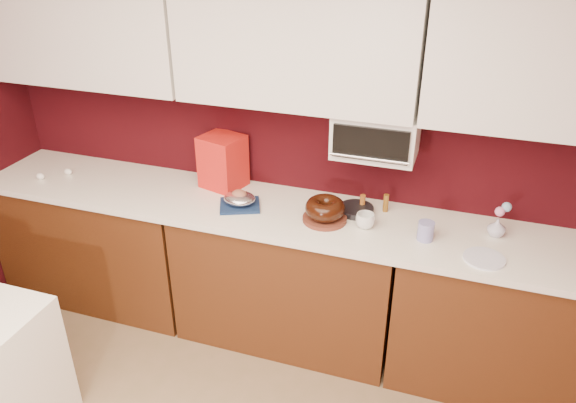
# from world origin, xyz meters

# --- Properties ---
(wall_back) EXTENTS (4.00, 0.02, 2.50)m
(wall_back) POSITION_xyz_m (0.00, 2.25, 1.25)
(wall_back) COLOR #35070B
(wall_back) RESTS_ON floor
(base_cabinet_left) EXTENTS (1.31, 0.58, 0.86)m
(base_cabinet_left) POSITION_xyz_m (-1.33, 1.94, 0.43)
(base_cabinet_left) COLOR #4F270F
(base_cabinet_left) RESTS_ON floor
(base_cabinet_center) EXTENTS (1.31, 0.58, 0.86)m
(base_cabinet_center) POSITION_xyz_m (0.00, 1.94, 0.43)
(base_cabinet_center) COLOR #4F270F
(base_cabinet_center) RESTS_ON floor
(base_cabinet_right) EXTENTS (1.31, 0.58, 0.86)m
(base_cabinet_right) POSITION_xyz_m (1.33, 1.94, 0.43)
(base_cabinet_right) COLOR #4F270F
(base_cabinet_right) RESTS_ON floor
(countertop) EXTENTS (4.00, 0.62, 0.04)m
(countertop) POSITION_xyz_m (0.00, 1.94, 0.88)
(countertop) COLOR white
(countertop) RESTS_ON base_cabinet_center
(upper_cabinet_left) EXTENTS (1.31, 0.33, 0.70)m
(upper_cabinet_left) POSITION_xyz_m (-1.33, 2.08, 1.85)
(upper_cabinet_left) COLOR white
(upper_cabinet_left) RESTS_ON wall_back
(upper_cabinet_center) EXTENTS (1.31, 0.33, 0.70)m
(upper_cabinet_center) POSITION_xyz_m (0.00, 2.08, 1.85)
(upper_cabinet_center) COLOR white
(upper_cabinet_center) RESTS_ON wall_back
(upper_cabinet_right) EXTENTS (1.31, 0.33, 0.70)m
(upper_cabinet_right) POSITION_xyz_m (1.33, 2.08, 1.85)
(upper_cabinet_right) COLOR white
(upper_cabinet_right) RESTS_ON wall_back
(toaster_oven) EXTENTS (0.45, 0.30, 0.25)m
(toaster_oven) POSITION_xyz_m (0.45, 2.10, 1.38)
(toaster_oven) COLOR white
(toaster_oven) RESTS_ON upper_cabinet_center
(toaster_oven_door) EXTENTS (0.40, 0.02, 0.18)m
(toaster_oven_door) POSITION_xyz_m (0.45, 1.94, 1.38)
(toaster_oven_door) COLOR black
(toaster_oven_door) RESTS_ON toaster_oven
(toaster_oven_handle) EXTENTS (0.42, 0.02, 0.02)m
(toaster_oven_handle) POSITION_xyz_m (0.45, 1.93, 1.30)
(toaster_oven_handle) COLOR silver
(toaster_oven_handle) RESTS_ON toaster_oven
(cake_base) EXTENTS (0.27, 0.27, 0.02)m
(cake_base) POSITION_xyz_m (0.23, 1.90, 0.91)
(cake_base) COLOR maroon
(cake_base) RESTS_ON countertop
(bundt_cake) EXTENTS (0.27, 0.27, 0.09)m
(bundt_cake) POSITION_xyz_m (0.23, 1.90, 0.98)
(bundt_cake) COLOR black
(bundt_cake) RESTS_ON cake_base
(navy_towel) EXTENTS (0.29, 0.27, 0.02)m
(navy_towel) POSITION_xyz_m (-0.29, 1.90, 0.91)
(navy_towel) COLOR navy
(navy_towel) RESTS_ON countertop
(foil_ham_nest) EXTENTS (0.22, 0.20, 0.07)m
(foil_ham_nest) POSITION_xyz_m (-0.29, 1.90, 0.96)
(foil_ham_nest) COLOR white
(foil_ham_nest) RESTS_ON navy_towel
(roasted_ham) EXTENTS (0.10, 0.09, 0.06)m
(roasted_ham) POSITION_xyz_m (-0.29, 1.90, 0.98)
(roasted_ham) COLOR #A3624A
(roasted_ham) RESTS_ON foil_ham_nest
(pandoro_box) EXTENTS (0.29, 0.28, 0.33)m
(pandoro_box) POSITION_xyz_m (-0.49, 2.13, 1.07)
(pandoro_box) COLOR #B20B1E
(pandoro_box) RESTS_ON countertop
(dark_pan) EXTENTS (0.22, 0.22, 0.04)m
(dark_pan) POSITION_xyz_m (0.38, 2.05, 0.92)
(dark_pan) COLOR black
(dark_pan) RESTS_ON countertop
(coffee_mug) EXTENTS (0.11, 0.11, 0.10)m
(coffee_mug) POSITION_xyz_m (0.46, 1.90, 0.95)
(coffee_mug) COLOR silver
(coffee_mug) RESTS_ON countertop
(blue_jar) EXTENTS (0.09, 0.09, 0.10)m
(blue_jar) POSITION_xyz_m (0.79, 1.88, 0.95)
(blue_jar) COLOR #1A1D94
(blue_jar) RESTS_ON countertop
(flower_vase) EXTENTS (0.10, 0.10, 0.11)m
(flower_vase) POSITION_xyz_m (1.14, 2.04, 0.96)
(flower_vase) COLOR silver
(flower_vase) RESTS_ON countertop
(flower_pink) EXTENTS (0.05, 0.05, 0.05)m
(flower_pink) POSITION_xyz_m (1.14, 2.04, 1.05)
(flower_pink) COLOR pink
(flower_pink) RESTS_ON flower_vase
(flower_blue) EXTENTS (0.05, 0.05, 0.05)m
(flower_blue) POSITION_xyz_m (1.17, 2.06, 1.07)
(flower_blue) COLOR #80A9CD
(flower_blue) RESTS_ON flower_vase
(china_plate) EXTENTS (0.25, 0.25, 0.01)m
(china_plate) POSITION_xyz_m (1.09, 1.78, 0.91)
(china_plate) COLOR white
(china_plate) RESTS_ON countertop
(amber_bottle) EXTENTS (0.04, 0.04, 0.09)m
(amber_bottle) POSITION_xyz_m (0.40, 2.10, 0.95)
(amber_bottle) COLOR #96501B
(amber_bottle) RESTS_ON countertop
(egg_left) EXTENTS (0.06, 0.05, 0.04)m
(egg_left) POSITION_xyz_m (-1.65, 1.83, 0.92)
(egg_left) COLOR white
(egg_left) RESTS_ON countertop
(egg_right) EXTENTS (0.06, 0.05, 0.04)m
(egg_right) POSITION_xyz_m (-1.53, 1.95, 0.92)
(egg_right) COLOR white
(egg_right) RESTS_ON countertop
(amber_bottle_tall) EXTENTS (0.04, 0.04, 0.11)m
(amber_bottle_tall) POSITION_xyz_m (0.53, 2.12, 0.95)
(amber_bottle_tall) COLOR brown
(amber_bottle_tall) RESTS_ON countertop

